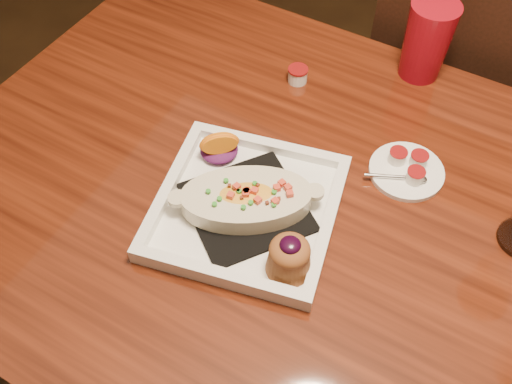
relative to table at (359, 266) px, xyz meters
The scene contains 6 objects.
table is the anchor object (origin of this frame).
chair_far 0.65m from the table, 90.00° to the left, with size 0.42×0.42×0.93m.
plate 0.22m from the table, 160.38° to the right, with size 0.33×0.33×0.08m.
saucer 0.18m from the table, 87.62° to the left, with size 0.13×0.13×0.09m.
creamer_loose 0.38m from the table, 134.85° to the left, with size 0.04×0.04×0.03m.
red_tumbler 0.44m from the table, 99.24° to the left, with size 0.09×0.09×0.15m, color #A60B1A.
Camera 1 is at (0.09, -0.51, 1.50)m, focal length 40.00 mm.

